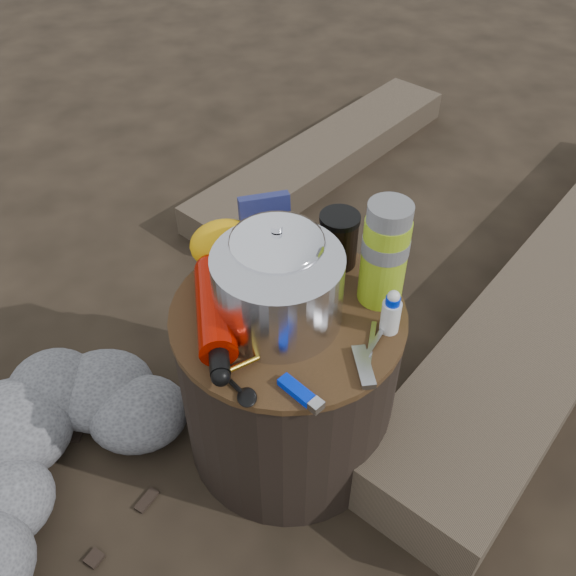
{
  "coord_description": "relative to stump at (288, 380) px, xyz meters",
  "views": [
    {
      "loc": [
        -0.13,
        -0.83,
        1.28
      ],
      "look_at": [
        0.0,
        0.0,
        0.48
      ],
      "focal_mm": 39.32,
      "sensor_mm": 36.0,
      "label": 1
    }
  ],
  "objects": [
    {
      "name": "ground",
      "position": [
        0.0,
        0.0,
        -0.21
      ],
      "size": [
        60.0,
        60.0,
        0.0
      ],
      "primitive_type": "plane",
      "color": "black",
      "rests_on": "ground"
    },
    {
      "name": "stump",
      "position": [
        0.0,
        0.0,
        0.0
      ],
      "size": [
        0.45,
        0.45,
        0.42
      ],
      "primitive_type": "cylinder",
      "color": "black",
      "rests_on": "ground"
    },
    {
      "name": "rock_ring",
      "position": [
        -0.47,
        -0.2,
        -0.11
      ],
      "size": [
        0.43,
        0.95,
        0.19
      ],
      "primitive_type": null,
      "color": "#59585D",
      "rests_on": "ground"
    },
    {
      "name": "log_main",
      "position": [
        0.87,
        0.33,
        -0.13
      ],
      "size": [
        1.59,
        1.47,
        0.16
      ],
      "primitive_type": "cube",
      "rotation": [
        0.0,
        0.0,
        -0.84
      ],
      "color": "#43372B",
      "rests_on": "ground"
    },
    {
      "name": "log_small",
      "position": [
        0.31,
        1.12,
        -0.16
      ],
      "size": [
        1.08,
        0.96,
        0.1
      ],
      "primitive_type": "cube",
      "rotation": [
        0.0,
        0.0,
        -0.87
      ],
      "color": "#43372B",
      "rests_on": "ground"
    },
    {
      "name": "foil_windscreen",
      "position": [
        -0.02,
        -0.01,
        0.28
      ],
      "size": [
        0.24,
        0.24,
        0.15
      ],
      "primitive_type": "cylinder",
      "color": "silver",
      "rests_on": "stump"
    },
    {
      "name": "camping_pot",
      "position": [
        -0.01,
        0.04,
        0.29
      ],
      "size": [
        0.17,
        0.17,
        0.17
      ],
      "primitive_type": "cylinder",
      "color": "white",
      "rests_on": "stump"
    },
    {
      "name": "fuel_bottle",
      "position": [
        -0.14,
        -0.01,
        0.24
      ],
      "size": [
        0.07,
        0.29,
        0.07
      ],
      "primitive_type": null,
      "rotation": [
        0.0,
        0.0,
        -0.01
      ],
      "color": "#A70D00",
      "rests_on": "stump"
    },
    {
      "name": "thermos",
      "position": [
        0.18,
        0.02,
        0.32
      ],
      "size": [
        0.09,
        0.09,
        0.22
      ],
      "primitive_type": "cylinder",
      "color": "#93B61C",
      "rests_on": "stump"
    },
    {
      "name": "travel_mug",
      "position": [
        0.12,
        0.13,
        0.27
      ],
      "size": [
        0.08,
        0.08,
        0.12
      ],
      "primitive_type": "cylinder",
      "color": "black",
      "rests_on": "stump"
    },
    {
      "name": "stuff_sack",
      "position": [
        -0.1,
        0.16,
        0.26
      ],
      "size": [
        0.14,
        0.12,
        0.1
      ],
      "primitive_type": "ellipsoid",
      "color": "#E5A107",
      "rests_on": "stump"
    },
    {
      "name": "food_pouch",
      "position": [
        -0.02,
        0.19,
        0.27
      ],
      "size": [
        0.11,
        0.03,
        0.13
      ],
      "primitive_type": "cube",
      "rotation": [
        0.0,
        0.0,
        0.1
      ],
      "color": "navy",
      "rests_on": "stump"
    },
    {
      "name": "lighter",
      "position": [
        -0.01,
        -0.19,
        0.22
      ],
      "size": [
        0.07,
        0.09,
        0.02
      ],
      "primitive_type": "cube",
      "rotation": [
        0.0,
        0.0,
        0.63
      ],
      "color": "#0022D1",
      "rests_on": "stump"
    },
    {
      "name": "multitool",
      "position": [
        0.11,
        -0.16,
        0.21
      ],
      "size": [
        0.03,
        0.09,
        0.01
      ],
      "primitive_type": "cube",
      "rotation": [
        0.0,
        0.0,
        -0.02
      ],
      "color": "#AAAAAE",
      "rests_on": "stump"
    },
    {
      "name": "pot_grabber",
      "position": [
        0.13,
        -0.11,
        0.21
      ],
      "size": [
        0.09,
        0.12,
        0.01
      ],
      "primitive_type": null,
      "rotation": [
        0.0,
        0.0,
        -0.51
      ],
      "color": "#AAAAAE",
      "rests_on": "stump"
    },
    {
      "name": "spork",
      "position": [
        -0.13,
        -0.14,
        0.21
      ],
      "size": [
        0.09,
        0.13,
        0.01
      ],
      "primitive_type": null,
      "rotation": [
        0.0,
        0.0,
        0.56
      ],
      "color": "black",
      "rests_on": "stump"
    },
    {
      "name": "squeeze_bottle",
      "position": [
        0.18,
        -0.07,
        0.25
      ],
      "size": [
        0.04,
        0.04,
        0.08
      ],
      "primitive_type": "cylinder",
      "color": "silver",
      "rests_on": "stump"
    }
  ]
}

